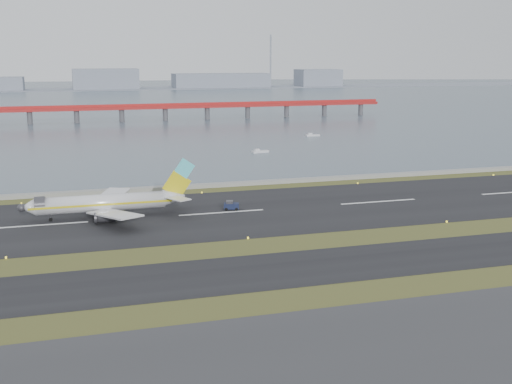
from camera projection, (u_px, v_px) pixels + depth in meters
ground at (259, 250)px, 120.03m from camera, size 1000.00×1000.00×0.00m
taxiway_strip at (279, 270)px, 108.76m from camera, size 1000.00×18.00×0.10m
runway_strip at (222, 213)px, 148.17m from camera, size 1000.00×45.00×0.10m
seawall at (196, 186)px, 176.23m from camera, size 1000.00×2.50×1.00m
bay_water at (106, 98)px, 551.66m from camera, size 1400.00×800.00×1.30m
red_pier at (165, 108)px, 358.63m from camera, size 260.00×5.00×10.20m
far_shoreline at (109, 83)px, 704.30m from camera, size 1400.00×80.00×60.50m
airliner at (108, 203)px, 143.16m from camera, size 38.52×32.89×12.80m
pushback_tug at (231, 206)px, 150.78m from camera, size 3.91×2.87×2.25m
workboat_near at (260, 151)px, 240.35m from camera, size 6.69×2.99×1.57m
workboat_far at (312, 135)px, 289.87m from camera, size 6.39×2.41×1.52m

